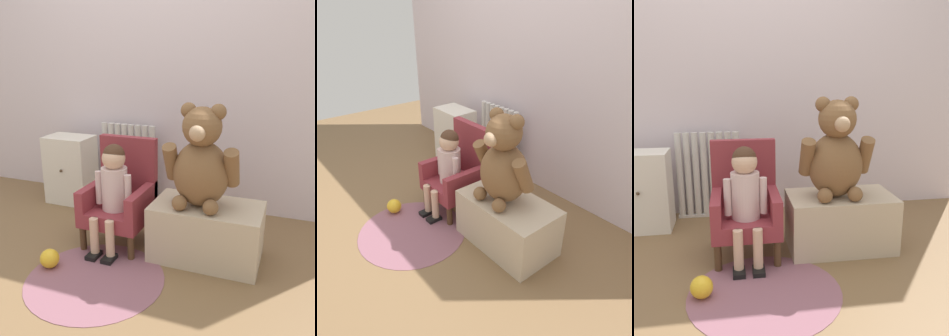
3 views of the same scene
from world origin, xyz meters
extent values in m
plane|color=brown|center=(0.00, 0.00, 0.00)|extent=(6.00, 6.00, 0.00)
cube|color=silver|center=(0.00, 1.26, 1.20)|extent=(3.80, 0.05, 2.40)
cylinder|color=silver|center=(-0.46, 1.13, 0.35)|extent=(0.05, 0.05, 0.65)
cylinder|color=silver|center=(-0.40, 1.13, 0.35)|extent=(0.05, 0.05, 0.65)
cylinder|color=silver|center=(-0.34, 1.13, 0.35)|extent=(0.05, 0.05, 0.65)
cylinder|color=silver|center=(-0.27, 1.13, 0.35)|extent=(0.05, 0.05, 0.65)
cylinder|color=silver|center=(-0.21, 1.13, 0.35)|extent=(0.05, 0.05, 0.65)
cylinder|color=silver|center=(-0.15, 1.13, 0.35)|extent=(0.05, 0.05, 0.65)
cylinder|color=silver|center=(-0.09, 1.13, 0.35)|extent=(0.05, 0.05, 0.65)
cylinder|color=silver|center=(-0.03, 1.13, 0.35)|extent=(0.05, 0.05, 0.65)
cube|color=silver|center=(-0.24, 1.13, 0.01)|extent=(0.50, 0.05, 0.02)
cube|color=silver|center=(-0.70, 0.94, 0.29)|extent=(0.39, 0.27, 0.57)
sphere|color=#4C3823|center=(-0.70, 0.80, 0.32)|extent=(0.02, 0.02, 0.02)
cube|color=maroon|center=(0.01, 0.42, 0.21)|extent=(0.41, 0.42, 0.10)
cube|color=maroon|center=(0.01, 0.60, 0.48)|extent=(0.41, 0.06, 0.44)
cube|color=maroon|center=(-0.16, 0.42, 0.33)|extent=(0.06, 0.42, 0.14)
cube|color=maroon|center=(0.19, 0.42, 0.33)|extent=(0.06, 0.42, 0.14)
cylinder|color=#4C331E|center=(-0.16, 0.24, 0.08)|extent=(0.04, 0.04, 0.16)
cylinder|color=#4C331E|center=(0.19, 0.24, 0.08)|extent=(0.04, 0.04, 0.16)
cylinder|color=#4C331E|center=(-0.16, 0.60, 0.08)|extent=(0.04, 0.04, 0.16)
cylinder|color=#4C331E|center=(0.19, 0.60, 0.08)|extent=(0.04, 0.04, 0.16)
cylinder|color=beige|center=(0.01, 0.38, 0.40)|extent=(0.17, 0.17, 0.28)
sphere|color=#D8AD8E|center=(0.01, 0.38, 0.61)|extent=(0.15, 0.15, 0.15)
sphere|color=#472D1E|center=(0.01, 0.39, 0.62)|extent=(0.14, 0.14, 0.14)
cylinder|color=#D8AD8E|center=(-0.04, 0.19, 0.15)|extent=(0.06, 0.06, 0.23)
cube|color=black|center=(-0.04, 0.17, 0.01)|extent=(0.07, 0.11, 0.03)
cylinder|color=#D8AD8E|center=(0.07, 0.19, 0.15)|extent=(0.06, 0.06, 0.23)
cube|color=black|center=(0.07, 0.17, 0.01)|extent=(0.07, 0.11, 0.03)
cylinder|color=beige|center=(-0.09, 0.36, 0.40)|extent=(0.04, 0.04, 0.22)
cylinder|color=beige|center=(0.12, 0.36, 0.40)|extent=(0.04, 0.04, 0.22)
cube|color=#BEAA8F|center=(0.62, 0.43, 0.18)|extent=(0.67, 0.40, 0.36)
ellipsoid|color=brown|center=(0.57, 0.42, 0.55)|extent=(0.34, 0.29, 0.40)
sphere|color=brown|center=(0.57, 0.41, 0.84)|extent=(0.23, 0.23, 0.23)
sphere|color=tan|center=(0.57, 0.31, 0.82)|extent=(0.09, 0.09, 0.09)
sphere|color=brown|center=(0.49, 0.42, 0.93)|extent=(0.09, 0.09, 0.09)
sphere|color=brown|center=(0.66, 0.42, 0.93)|extent=(0.09, 0.09, 0.09)
cylinder|color=brown|center=(0.39, 0.41, 0.61)|extent=(0.09, 0.18, 0.25)
cylinder|color=brown|center=(0.75, 0.41, 0.61)|extent=(0.09, 0.18, 0.25)
sphere|color=brown|center=(0.48, 0.30, 0.40)|extent=(0.09, 0.09, 0.09)
sphere|color=brown|center=(0.66, 0.30, 0.40)|extent=(0.09, 0.09, 0.09)
cylinder|color=#895663|center=(0.09, -0.03, 0.00)|extent=(0.80, 0.80, 0.01)
sphere|color=gold|center=(-0.23, -0.02, 0.06)|extent=(0.12, 0.12, 0.12)
camera|label=1|loc=(1.08, -1.64, 1.25)|focal=40.00mm
camera|label=2|loc=(1.91, -0.91, 1.57)|focal=35.00mm
camera|label=3|loc=(-0.05, -1.75, 1.10)|focal=40.00mm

